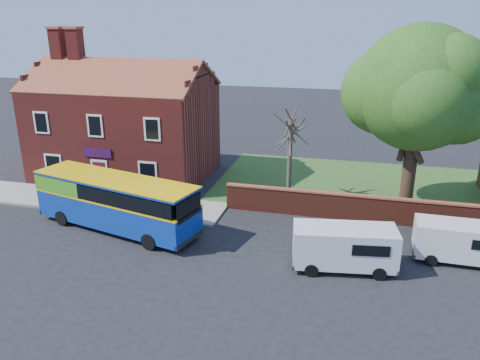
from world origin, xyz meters
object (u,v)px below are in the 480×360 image
(bus, at_px, (112,200))
(van_far, at_px, (463,241))
(large_tree, at_px, (420,92))
(van_near, at_px, (345,246))

(bus, xyz_separation_m, van_far, (18.25, 0.67, -0.61))
(bus, height_order, van_far, bus)
(large_tree, bearing_deg, van_far, -71.74)
(bus, bearing_deg, van_far, 16.15)
(bus, relative_size, large_tree, 0.92)
(van_far, xyz_separation_m, large_tree, (-2.06, 6.25, 6.14))
(van_near, height_order, van_far, van_near)
(van_near, bearing_deg, bus, 165.00)
(van_near, bearing_deg, van_far, 12.29)
(van_near, relative_size, van_far, 1.12)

